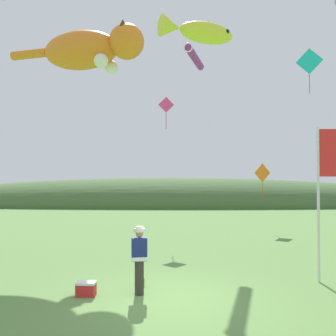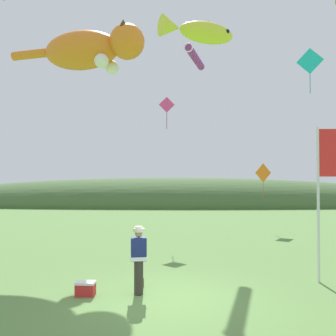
{
  "view_description": "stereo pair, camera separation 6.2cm",
  "coord_description": "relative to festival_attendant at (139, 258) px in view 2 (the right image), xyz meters",
  "views": [
    {
      "loc": [
        0.14,
        -9.46,
        3.08
      ],
      "look_at": [
        0.0,
        4.0,
        3.39
      ],
      "focal_mm": 40.0,
      "sensor_mm": 36.0,
      "label": 1
    },
    {
      "loc": [
        0.2,
        -9.46,
        3.08
      ],
      "look_at": [
        0.0,
        4.0,
        3.39
      ],
      "focal_mm": 40.0,
      "sensor_mm": 36.0,
      "label": 2
    }
  ],
  "objects": [
    {
      "name": "kite_tube_streamer",
      "position": [
        1.97,
        8.34,
        7.94
      ],
      "size": [
        1.19,
        3.12,
        0.44
      ],
      "color": "#8C268C"
    },
    {
      "name": "kite_diamond_pink",
      "position": [
        0.54,
        10.68,
        6.06
      ],
      "size": [
        0.87,
        0.1,
        1.78
      ],
      "color": "#E53F8C"
    },
    {
      "name": "kite_giant_cat",
      "position": [
        -3.04,
        7.91,
        8.21
      ],
      "size": [
        6.94,
        2.99,
        2.16
      ],
      "color": "orange"
    },
    {
      "name": "festival_banner_pole",
      "position": [
        5.3,
        1.21,
        2.02
      ],
      "size": [
        0.66,
        0.08,
        4.53
      ],
      "color": "silver",
      "rests_on": "ground"
    },
    {
      "name": "festival_attendant",
      "position": [
        0.0,
        0.0,
        0.0
      ],
      "size": [
        0.46,
        0.33,
        1.77
      ],
      "color": "#332D28",
      "rests_on": "ground"
    },
    {
      "name": "distant_hill_ridge",
      "position": [
        0.71,
        30.7,
        -0.95
      ],
      "size": [
        59.15,
        11.41,
        5.94
      ],
      "color": "#426033",
      "rests_on": "ground"
    },
    {
      "name": "ground_plane",
      "position": [
        0.71,
        -0.36,
        -0.95
      ],
      "size": [
        120.0,
        120.0,
        0.0
      ],
      "primitive_type": "plane",
      "color": "#5B8442"
    },
    {
      "name": "kite_fish_windsock",
      "position": [
        1.86,
        4.05,
        7.56
      ],
      "size": [
        3.04,
        1.95,
        0.91
      ],
      "color": "yellow"
    },
    {
      "name": "kite_diamond_orange",
      "position": [
        6.11,
        11.94,
        2.33
      ],
      "size": [
        1.03,
        0.47,
        2.02
      ],
      "color": "orange"
    },
    {
      "name": "picnic_cooler",
      "position": [
        -1.37,
        -0.11,
        -0.77
      ],
      "size": [
        0.5,
        0.35,
        0.36
      ],
      "color": "red",
      "rests_on": "ground"
    },
    {
      "name": "kite_spool",
      "position": [
        0.01,
        0.73,
        -0.84
      ],
      "size": [
        0.12,
        0.23,
        0.23
      ],
      "color": "olive",
      "rests_on": "ground"
    },
    {
      "name": "kite_diamond_teal",
      "position": [
        7.2,
        7.37,
        7.44
      ],
      "size": [
        1.1,
        0.52,
        2.11
      ],
      "color": "#19BFBF"
    }
  ]
}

